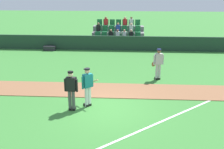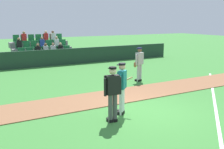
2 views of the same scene
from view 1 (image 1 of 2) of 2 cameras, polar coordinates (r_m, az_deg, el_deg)
The scene contains 9 objects.
ground_plane at distance 12.86m, azimuth -1.32°, elevation -6.62°, with size 80.00×80.00×0.00m, color #387A33.
infield_dirt_path at distance 14.82m, azimuth -0.62°, elevation -3.09°, with size 28.00×2.04×0.03m, color brown.
foul_line_chalk at distance 12.52m, azimuth 12.41°, elevation -7.77°, with size 12.00×0.10×0.01m, color white.
dugout_fence at distance 23.09m, azimuth 0.98°, elevation 6.15°, with size 20.00×0.16×1.13m, color #1E3828.
stadium_bleachers at distance 24.90m, azimuth 1.20°, elevation 7.22°, with size 4.45×2.95×2.30m.
batter_teal_jersey at distance 12.78m, azimuth -4.77°, elevation -2.16°, with size 0.72×0.69×1.76m.
umpire_home_plate at distance 12.44m, azimuth -7.96°, elevation -2.70°, with size 0.59×0.32×1.76m.
runner_grey_jersey at distance 16.34m, azimuth 9.00°, elevation 2.23°, with size 0.67×0.37×1.76m.
equipment_bag at distance 23.57m, azimuth -12.09°, elevation 5.03°, with size 0.90×0.36×0.36m, color #232328.
Camera 1 is at (1.03, -11.62, 5.41)m, focal length 46.82 mm.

